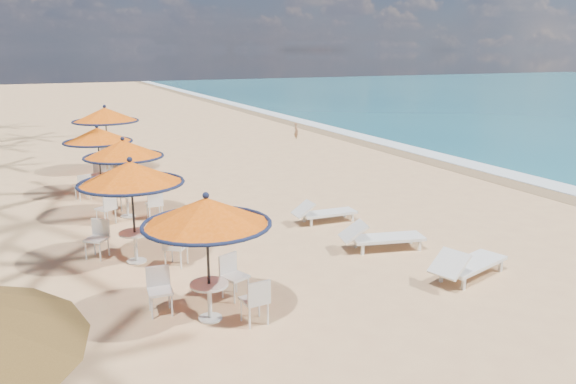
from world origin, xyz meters
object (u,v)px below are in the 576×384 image
Objects in this scene: station_2 at (124,159)px; station_3 at (98,144)px; lounger_near at (467,264)px; lounger_far at (322,212)px; station_4 at (108,123)px; lounger_mid at (379,236)px; station_1 at (131,183)px; station_0 at (208,227)px.

station_2 reaches higher than station_3.
lounger_near reaches higher than lounger_far.
lounger_mid is at bearing -69.21° from station_4.
station_4 reaches higher than station_2.
station_1 is 3.74m from station_2.
lounger_far is at bearing 9.51° from station_1.
lounger_far is (-0.85, 4.79, -0.04)m from lounger_near.
lounger_far is at bearing 107.80° from lounger_mid.
station_4 is 10.68m from lounger_far.
lounger_mid is at bearing -57.48° from station_3.
lounger_near is (5.69, -7.63, -1.36)m from station_2.
station_1 is at bearing -96.35° from station_2.
station_4 is 1.24× the size of lounger_mid.
station_0 is 1.08× the size of lounger_near.
station_4 is at bearing 93.42° from lounger_near.
station_2 is at bearing 146.49° from lounger_mid.
lounger_far is (5.25, 0.88, -1.54)m from station_1.
station_2 is 5.78m from lounger_far.
lounger_near is at bearing -5.89° from station_0.
station_4 is (0.80, 3.64, 0.23)m from station_3.
station_3 reaches higher than lounger_far.
lounger_near is (6.05, -10.74, -1.35)m from station_3.
station_1 reaches higher than station_3.
station_3 is (0.05, 6.83, -0.15)m from station_1.
station_0 reaches higher than station_2.
lounger_far is (4.52, 4.24, -1.41)m from station_0.
station_2 is at bearing -83.34° from station_3.
lounger_mid is (5.45, -1.64, -1.51)m from station_1.
station_0 reaches higher than lounger_mid.
station_1 is 1.12× the size of lounger_near.
station_3 is 1.10× the size of lounger_mid.
station_1 reaches higher than lounger_far.
lounger_near is at bearing -53.29° from station_2.
station_2 is at bearing 110.07° from lounger_near.
lounger_mid is 1.16× the size of lounger_far.
station_4 is (0.85, 10.47, 0.08)m from station_1.
station_2 is 9.61m from lounger_near.
station_1 is 5.54m from lounger_far.
lounger_far is (4.83, -2.84, -1.40)m from station_2.
station_4 is 1.21× the size of lounger_near.
station_1 is at bearing -94.64° from station_4.
station_4 is (0.44, 6.76, 0.22)m from station_2.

